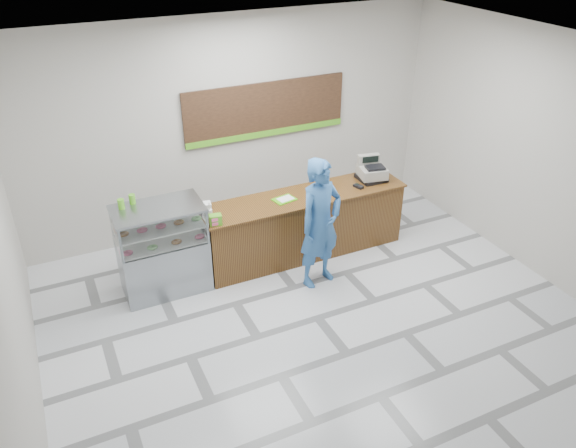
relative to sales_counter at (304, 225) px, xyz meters
name	(u,v)px	position (x,y,z in m)	size (l,w,h in m)	color
floor	(318,318)	(-0.55, -1.55, -0.52)	(7.00, 7.00, 0.00)	silver
back_wall	(234,125)	(-0.55, 1.45, 1.23)	(7.00, 7.00, 0.00)	#BAB4AB
ceiling	(327,56)	(-0.55, -1.55, 2.98)	(7.00, 7.00, 0.00)	silver
sales_counter	(304,225)	(0.00, 0.00, 0.00)	(3.26, 0.76, 1.03)	brown
display_case	(162,249)	(-2.22, 0.00, 0.16)	(1.22, 0.72, 1.33)	gray
menu_board	(266,111)	(0.00, 1.41, 1.42)	(2.80, 0.06, 0.90)	black
cash_register	(372,171)	(1.22, 0.05, 0.66)	(0.48, 0.50, 0.39)	black
card_terminal	(358,186)	(0.88, -0.12, 0.53)	(0.08, 0.16, 0.04)	black
serving_tray	(284,199)	(-0.33, -0.01, 0.52)	(0.36, 0.29, 0.02)	#51BA11
napkin_box	(206,207)	(-1.50, 0.16, 0.58)	(0.15, 0.15, 0.13)	white
straw_cup	(210,213)	(-1.50, -0.02, 0.57)	(0.07, 0.07, 0.11)	silver
promo_box	(215,220)	(-1.50, -0.27, 0.59)	(0.17, 0.11, 0.15)	#54AB1F
donut_decal	(311,200)	(0.03, -0.19, 0.52)	(0.16, 0.16, 0.00)	#F05989
green_cup_left	(121,204)	(-2.65, 0.17, 0.88)	(0.09, 0.09, 0.14)	#54AB1F
green_cup_right	(132,199)	(-2.49, 0.25, 0.88)	(0.09, 0.09, 0.14)	#54AB1F
customer	(320,223)	(-0.13, -0.77, 0.46)	(0.71, 0.47, 1.95)	#3064A4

